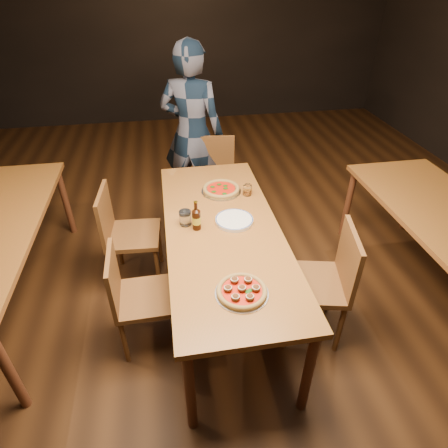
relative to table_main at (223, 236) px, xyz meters
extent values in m
plane|color=black|center=(0.00, 0.00, -0.68)|extent=(9.00, 9.00, 0.00)
plane|color=black|center=(0.00, 4.50, 0.82)|extent=(7.00, 0.00, 7.00)
cube|color=brown|center=(0.00, 0.00, 0.05)|extent=(0.80, 2.00, 0.04)
cylinder|color=#572B18|center=(-0.34, -0.94, -0.32)|extent=(0.06, 0.06, 0.71)
cylinder|color=#572B18|center=(-0.34, 0.94, -0.32)|extent=(0.06, 0.06, 0.71)
cylinder|color=#572B18|center=(0.34, -0.94, -0.32)|extent=(0.06, 0.06, 0.71)
cylinder|color=#572B18|center=(0.34, 0.94, -0.32)|extent=(0.06, 0.06, 0.71)
cylinder|color=#572B18|center=(-1.36, -0.64, -0.32)|extent=(0.06, 0.06, 0.71)
cylinder|color=#572B18|center=(-1.36, 1.24, -0.32)|extent=(0.06, 0.06, 0.71)
cylinder|color=#572B18|center=(1.36, 0.74, -0.32)|extent=(0.06, 0.06, 0.71)
cylinder|color=#572B18|center=(2.04, 0.74, -0.32)|extent=(0.06, 0.06, 0.71)
cylinder|color=#B7B7BF|center=(0.00, -0.64, 0.07)|extent=(0.31, 0.31, 0.01)
cylinder|color=#A78945|center=(0.00, -0.64, 0.09)|extent=(0.28, 0.28, 0.02)
torus|color=#A78945|center=(0.00, -0.64, 0.09)|extent=(0.29, 0.29, 0.03)
cylinder|color=#B82B0A|center=(0.00, -0.64, 0.09)|extent=(0.23, 0.23, 0.00)
cylinder|color=#B7B7BF|center=(0.07, 0.51, 0.07)|extent=(0.32, 0.32, 0.01)
cylinder|color=#A78945|center=(0.07, 0.51, 0.09)|extent=(0.30, 0.30, 0.02)
torus|color=#A78945|center=(0.07, 0.51, 0.10)|extent=(0.30, 0.30, 0.03)
cylinder|color=#B82B0A|center=(0.07, 0.51, 0.10)|extent=(0.23, 0.23, 0.00)
cylinder|color=white|center=(0.09, 0.06, 0.08)|extent=(0.27, 0.27, 0.03)
cylinder|color=black|center=(-0.18, 0.03, 0.14)|extent=(0.06, 0.06, 0.14)
cylinder|color=black|center=(-0.18, 0.03, 0.25)|extent=(0.02, 0.02, 0.07)
cylinder|color=yellow|center=(-0.18, 0.03, 0.14)|extent=(0.06, 0.06, 0.05)
cylinder|color=white|center=(-0.25, 0.09, 0.13)|extent=(0.09, 0.09, 0.11)
cylinder|color=#A15412|center=(0.27, 0.43, 0.12)|extent=(0.07, 0.07, 0.09)
imported|color=black|center=(-0.06, 1.49, 0.20)|extent=(0.76, 0.64, 1.76)
camera|label=1|loc=(-0.35, -2.11, 1.60)|focal=30.00mm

